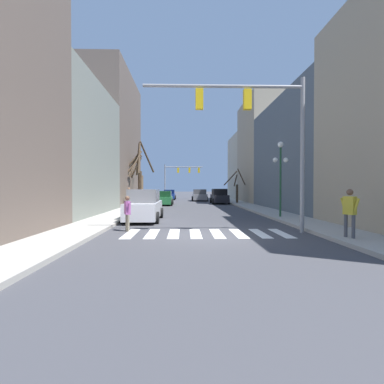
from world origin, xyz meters
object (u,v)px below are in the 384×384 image
car_parked_left_near (144,206)px  car_parked_right_mid (163,198)px  car_parked_right_far (200,195)px  street_tree_right_far (237,187)px  car_at_intersection (219,197)px  street_tree_right_near (138,180)px  pedestrian_on_left_sidewalk (127,210)px  traffic_signal_near (258,120)px  street_tree_left_near (139,173)px  pedestrian_on_right_sidewalk (350,209)px  street_lamp_right_corner (280,164)px  traffic_signal_far (179,173)px  pedestrian_waiting_at_curb (129,195)px  car_parked_right_near (169,195)px

car_parked_left_near → car_parked_right_mid: bearing=-0.2°
car_parked_right_mid → car_parked_right_far: car_parked_right_far is taller
car_parked_right_far → street_tree_right_far: size_ratio=1.03×
car_at_intersection → street_tree_right_near: street_tree_right_near is taller
car_parked_right_far → pedestrian_on_left_sidewalk: size_ratio=2.65×
car_parked_right_far → street_tree_right_far: (3.99, -7.19, 1.19)m
car_parked_right_far → car_parked_right_mid: bearing=155.8°
car_parked_left_near → car_parked_right_far: (4.49, 24.78, -0.08)m
traffic_signal_near → car_parked_left_near: size_ratio=1.40×
street_tree_left_near → car_parked_right_mid: bearing=29.1°
pedestrian_on_right_sidewalk → street_tree_right_near: size_ratio=0.32×
street_lamp_right_corner → car_at_intersection: (-1.70, 17.21, -2.55)m
car_at_intersection → pedestrian_on_left_sidewalk: 23.01m
car_parked_right_mid → car_at_intersection: bearing=-65.2°
pedestrian_on_right_sidewalk → street_tree_right_far: bearing=-26.1°
traffic_signal_near → street_tree_right_far: (3.07, 22.40, -2.81)m
traffic_signal_far → pedestrian_on_right_sidewalk: (6.65, -38.93, -3.03)m
traffic_signal_far → pedestrian_on_left_sidewalk: (-1.71, -36.13, -3.28)m
car_parked_right_far → pedestrian_waiting_at_curb: bearing=153.5°
pedestrian_waiting_at_curb → car_at_intersection: bearing=150.6°
street_tree_left_near → street_tree_right_near: 1.05m
street_tree_left_near → street_tree_right_far: bearing=20.4°
car_parked_right_near → street_tree_left_near: 16.24m
car_parked_right_far → pedestrian_on_left_sidewalk: car_parked_right_far is taller
street_lamp_right_corner → pedestrian_on_right_sidewalk: size_ratio=2.64×
street_tree_right_near → traffic_signal_near: bearing=-66.4°
car_parked_left_near → street_tree_right_far: street_tree_right_far is taller
car_parked_right_near → street_lamp_right_corner: bearing=-164.2°
pedestrian_on_right_sidewalk → street_tree_right_near: street_tree_right_near is taller
traffic_signal_near → pedestrian_on_right_sidewalk: bearing=-37.8°
traffic_signal_near → street_lamp_right_corner: (2.76, 5.47, -1.40)m
car_parked_left_near → pedestrian_on_right_sidewalk: 10.74m
street_lamp_right_corner → car_at_intersection: street_lamp_right_corner is taller
pedestrian_waiting_at_curb → car_parked_right_near: bearing=-167.1°
traffic_signal_far → pedestrian_on_right_sidewalk: size_ratio=3.65×
traffic_signal_far → street_tree_right_far: size_ratio=1.58×
car_parked_left_near → street_tree_right_near: size_ratio=0.90×
car_parked_right_near → pedestrian_on_left_sidewalk: 33.59m
traffic_signal_near → street_tree_left_near: bearing=112.8°
traffic_signal_near → pedestrian_on_right_sidewalk: 5.02m
street_tree_right_near → street_tree_right_far: bearing=24.0°
car_parked_right_far → street_tree_right_near: (-6.77, -11.98, 1.91)m
car_at_intersection → car_parked_right_far: (-1.98, 6.91, -0.05)m
street_lamp_right_corner → car_parked_right_mid: (-8.11, 14.25, -2.64)m
street_tree_right_far → street_tree_right_near: bearing=-156.0°
traffic_signal_near → traffic_signal_far: size_ratio=1.08×
traffic_signal_near → car_parked_right_mid: bearing=105.2°
traffic_signal_near → pedestrian_waiting_at_curb: (-8.18, 15.05, -3.58)m
pedestrian_waiting_at_curb → street_tree_right_far: (11.25, 7.34, 0.76)m
street_lamp_right_corner → pedestrian_waiting_at_curb: bearing=138.8°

